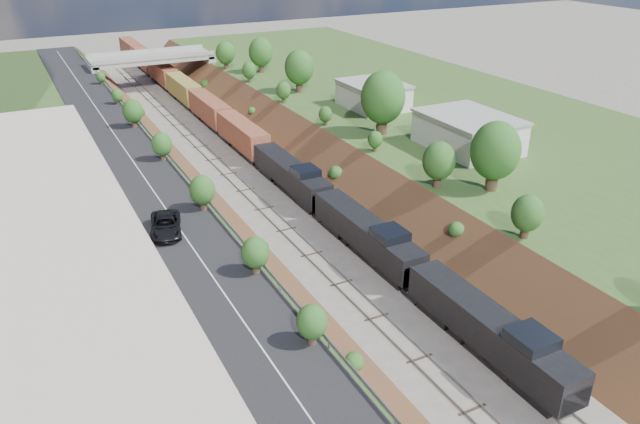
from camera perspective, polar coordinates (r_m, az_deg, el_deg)
platform_right at (r=94.55m, az=14.50°, el=6.52°), size 44.00×180.00×5.00m
embankment_left at (r=75.45m, az=-11.96°, el=-0.00°), size 10.00×180.00×10.00m
embankment_right at (r=83.11m, az=2.72°, el=2.92°), size 10.00×180.00×10.00m
rail_left_track at (r=77.69m, az=-6.03°, el=1.25°), size 1.58×180.00×0.18m
rail_right_track at (r=79.52m, az=-2.55°, el=1.94°), size 1.58×180.00×0.18m
road at (r=72.62m, az=-15.71°, el=2.92°), size 8.00×180.00×0.10m
guardrail at (r=73.06m, az=-12.60°, el=3.82°), size 0.10×171.00×0.70m
commercial_building at (r=50.09m, az=-24.51°, el=-4.40°), size 14.30×62.30×7.00m
overpass at (r=134.19m, az=-15.12°, el=12.86°), size 24.50×8.30×7.40m
white_building_near at (r=81.48m, az=13.38°, el=7.04°), size 9.00×12.00×4.00m
white_building_far at (r=98.30m, az=4.89°, el=10.54°), size 8.00×10.00×3.60m
tree_right_large at (r=68.14m, az=15.74°, el=5.37°), size 5.25×5.25×7.61m
tree_left_crest at (r=39.29m, az=2.85°, el=-12.97°), size 2.45×2.45×3.55m
freight_train at (r=107.17m, az=-9.89°, el=9.11°), size 2.93×149.51×4.55m
suv at (r=58.99m, az=-13.93°, el=-1.17°), size 4.04×6.36×1.63m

